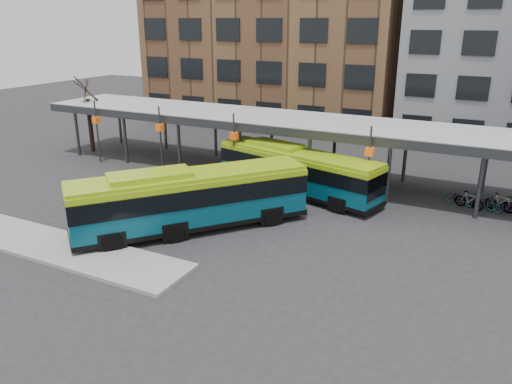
% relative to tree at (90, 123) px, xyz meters
% --- Properties ---
extents(ground, '(120.00, 120.00, 0.00)m').
position_rel_tree_xyz_m(ground, '(18.00, -12.00, -2.43)').
color(ground, '#28282B').
rests_on(ground, ground).
extents(boarding_island, '(14.00, 3.00, 0.18)m').
position_rel_tree_xyz_m(boarding_island, '(12.50, -15.00, -2.34)').
color(boarding_island, gray).
rests_on(boarding_island, ground).
extents(canopy, '(40.00, 6.53, 4.80)m').
position_rel_tree_xyz_m(canopy, '(17.94, 0.87, 1.47)').
color(canopy, '#999B9E').
rests_on(canopy, ground).
extents(tree, '(1.64, 1.64, 5.60)m').
position_rel_tree_xyz_m(tree, '(0.00, 0.00, 0.00)').
color(tree, black).
rests_on(tree, ground).
extents(building_brick, '(26.00, 14.00, 22.00)m').
position_rel_tree_xyz_m(building_brick, '(8.00, 20.00, 8.57)').
color(building_brick, brown).
rests_on(building_brick, ground).
extents(bus_front, '(9.80, 11.13, 3.38)m').
position_rel_tree_xyz_m(bus_front, '(16.78, -10.08, -0.67)').
color(bus_front, '#08465B').
rests_on(bus_front, ground).
extents(bus_rear, '(11.35, 5.00, 3.06)m').
position_rel_tree_xyz_m(bus_rear, '(19.49, -2.30, -0.84)').
color(bus_rear, '#08465B').
rests_on(bus_rear, ground).
extents(pedestrian, '(0.41, 0.62, 1.51)m').
position_rel_tree_xyz_m(pedestrian, '(13.91, -14.80, -1.49)').
color(pedestrian, black).
rests_on(pedestrian, boarding_island).
extents(bike_rack, '(6.93, 1.48, 1.05)m').
position_rel_tree_xyz_m(bike_rack, '(31.50, 0.02, -1.96)').
color(bike_rack, slate).
rests_on(bike_rack, ground).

